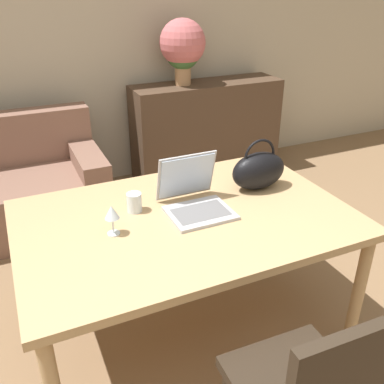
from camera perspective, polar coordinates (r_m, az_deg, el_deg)
wall_back at (r=3.83m, az=-16.65°, el=19.89°), size 10.00×0.06×2.70m
dining_table at (r=2.09m, az=-0.86°, el=-4.73°), size 1.58×1.05×0.72m
couch at (r=3.52m, az=-24.25°, el=-0.25°), size 1.52×0.82×0.82m
sideboard at (r=4.09m, az=1.94°, el=8.29°), size 1.40×0.40×0.89m
laptop at (r=2.10m, az=0.20°, el=-0.42°), size 0.30×0.33×0.26m
drinking_glass at (r=2.09m, az=-7.70°, el=-1.38°), size 0.07×0.07×0.10m
wine_glass at (r=1.90m, az=-10.64°, el=-2.85°), size 0.07×0.07×0.14m
handbag at (r=2.30m, az=8.87°, el=2.91°), size 0.31×0.16×0.28m
flower_vase at (r=3.83m, az=-1.27°, el=18.81°), size 0.39×0.39×0.55m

